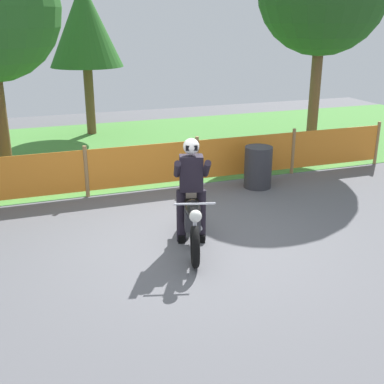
% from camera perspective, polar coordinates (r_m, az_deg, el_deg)
% --- Properties ---
extents(ground, '(24.00, 24.00, 0.02)m').
position_cam_1_polar(ground, '(7.93, -0.72, -5.87)').
color(ground, '#5B5B60').
extents(grass_verge, '(24.00, 7.21, 0.01)m').
position_cam_1_polar(grass_verge, '(13.69, -9.33, 4.96)').
color(grass_verge, '#4C8C3D').
rests_on(grass_verge, ground).
extents(barrier_fence, '(11.80, 0.08, 1.05)m').
position_cam_1_polar(barrier_fence, '(10.14, -5.66, 3.12)').
color(barrier_fence, '#997547').
rests_on(barrier_fence, ground).
extents(tree_near_right, '(2.16, 2.16, 4.44)m').
position_cam_1_polar(tree_near_right, '(15.34, -12.41, 18.42)').
color(tree_near_right, brown).
rests_on(tree_near_right, ground).
extents(motorcycle_lead, '(0.78, 1.95, 0.95)m').
position_cam_1_polar(motorcycle_lead, '(7.60, 0.02, -3.16)').
color(motorcycle_lead, black).
rests_on(motorcycle_lead, ground).
extents(rider_lead, '(0.65, 0.66, 1.69)m').
position_cam_1_polar(rider_lead, '(7.62, -0.09, 0.58)').
color(rider_lead, black).
rests_on(rider_lead, ground).
extents(oil_drum, '(0.58, 0.58, 0.88)m').
position_cam_1_polar(oil_drum, '(10.41, 7.70, 2.89)').
color(oil_drum, '#2D2D33').
rests_on(oil_drum, ground).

